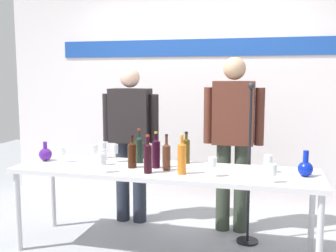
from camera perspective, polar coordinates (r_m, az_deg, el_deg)
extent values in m
plane|color=#999CA0|center=(3.67, -0.61, -17.48)|extent=(10.00, 10.00, 0.00)
cube|color=white|center=(4.84, 4.14, 6.82)|extent=(4.88, 0.10, 3.00)
cube|color=#1D4AA8|center=(4.79, 4.06, 11.12)|extent=(3.42, 0.01, 0.20)
cube|color=silver|center=(3.43, -0.63, -6.45)|extent=(2.61, 0.68, 0.04)
cylinder|color=silver|center=(3.80, -20.65, -11.38)|extent=(0.05, 0.05, 0.70)
cylinder|color=silver|center=(3.19, 20.88, -15.11)|extent=(0.05, 0.05, 0.70)
cylinder|color=silver|center=(4.27, -16.15, -9.16)|extent=(0.05, 0.05, 0.70)
cylinder|color=silver|center=(3.72, 19.89, -11.76)|extent=(0.05, 0.05, 0.70)
sphere|color=#4F1D8B|center=(3.90, -17.13, -3.92)|extent=(0.12, 0.12, 0.12)
cylinder|color=#4F1D8B|center=(3.88, -17.18, -2.67)|extent=(0.04, 0.04, 0.07)
sphere|color=#0A20AE|center=(3.35, 19.06, -5.83)|extent=(0.12, 0.12, 0.12)
cylinder|color=#0A20AE|center=(3.33, 19.13, -4.16)|extent=(0.04, 0.04, 0.10)
cylinder|color=#252A37|center=(4.28, -6.49, -7.83)|extent=(0.14, 0.14, 0.85)
cylinder|color=#252A37|center=(4.22, -4.10, -8.02)|extent=(0.14, 0.14, 0.85)
cube|color=black|center=(4.12, -5.42, 1.52)|extent=(0.42, 0.22, 0.55)
cylinder|color=black|center=(4.22, -8.71, 1.22)|extent=(0.09, 0.09, 0.50)
cylinder|color=black|center=(4.05, -1.98, 1.04)|extent=(0.09, 0.09, 0.50)
sphere|color=beige|center=(4.10, -5.49, 6.93)|extent=(0.20, 0.20, 0.20)
cylinder|color=#333B2E|center=(4.04, 7.89, -8.63)|extent=(0.14, 0.14, 0.87)
cylinder|color=#333B2E|center=(4.02, 10.41, -8.75)|extent=(0.14, 0.14, 0.87)
cube|color=#572B20|center=(3.89, 9.37, 1.87)|extent=(0.39, 0.22, 0.61)
cylinder|color=#572B20|center=(3.92, 5.78, 1.53)|extent=(0.09, 0.09, 0.55)
cylinder|color=#572B20|center=(3.88, 12.98, 1.31)|extent=(0.09, 0.09, 0.55)
sphere|color=tan|center=(3.87, 9.50, 8.12)|extent=(0.22, 0.22, 0.22)
cylinder|color=#44340A|center=(3.62, 2.62, -3.70)|extent=(0.07, 0.07, 0.21)
cone|color=#44340A|center=(3.60, 2.63, -1.88)|extent=(0.07, 0.07, 0.03)
cylinder|color=#44340A|center=(3.60, 2.63, -1.57)|extent=(0.03, 0.03, 0.06)
cylinder|color=black|center=(3.59, 2.63, -0.95)|extent=(0.03, 0.03, 0.02)
cylinder|color=black|center=(3.46, -5.16, -4.30)|extent=(0.08, 0.08, 0.20)
cone|color=black|center=(3.44, -5.18, -2.42)|extent=(0.08, 0.08, 0.03)
cylinder|color=black|center=(3.44, -5.19, -2.11)|extent=(0.03, 0.03, 0.06)
cylinder|color=black|center=(3.43, -5.20, -1.44)|extent=(0.03, 0.03, 0.02)
cylinder|color=black|center=(3.44, -1.71, -4.12)|extent=(0.07, 0.07, 0.23)
cone|color=black|center=(3.42, -1.72, -2.03)|extent=(0.07, 0.07, 0.03)
cylinder|color=black|center=(3.41, -1.72, -1.66)|extent=(0.02, 0.02, 0.07)
cylinder|color=gold|center=(3.41, -1.73, -0.96)|extent=(0.03, 0.03, 0.02)
cylinder|color=black|center=(3.65, -4.15, -3.58)|extent=(0.07, 0.07, 0.22)
cone|color=black|center=(3.63, -4.16, -1.69)|extent=(0.07, 0.07, 0.03)
cylinder|color=black|center=(3.62, -4.17, -1.26)|extent=(0.02, 0.02, 0.08)
cylinder|color=#B5271A|center=(3.61, -4.17, -0.50)|extent=(0.03, 0.03, 0.02)
cylinder|color=black|center=(3.26, -2.91, -4.80)|extent=(0.07, 0.07, 0.23)
cone|color=black|center=(3.24, -2.92, -2.63)|extent=(0.07, 0.07, 0.03)
cylinder|color=black|center=(3.23, -2.93, -2.19)|extent=(0.03, 0.03, 0.07)
cylinder|color=red|center=(3.22, -2.93, -1.40)|extent=(0.03, 0.03, 0.02)
cylinder|color=#4B2617|center=(3.36, -0.22, -4.62)|extent=(0.07, 0.07, 0.20)
cone|color=#4B2617|center=(3.34, -0.22, -2.70)|extent=(0.07, 0.07, 0.03)
cylinder|color=#4B2617|center=(3.33, -0.22, -2.18)|extent=(0.02, 0.02, 0.09)
cylinder|color=black|center=(3.32, -0.22, -1.32)|extent=(0.03, 0.03, 0.02)
cylinder|color=orange|center=(3.23, 1.99, -4.82)|extent=(0.07, 0.07, 0.24)
cone|color=orange|center=(3.20, 2.01, -2.52)|extent=(0.07, 0.07, 0.03)
cylinder|color=orange|center=(3.20, 2.01, -2.13)|extent=(0.03, 0.03, 0.07)
cylinder|color=gold|center=(3.19, 2.01, -1.37)|extent=(0.03, 0.03, 0.02)
cylinder|color=white|center=(3.81, -10.57, -4.86)|extent=(0.06, 0.06, 0.00)
cylinder|color=white|center=(3.80, -10.58, -4.38)|extent=(0.01, 0.01, 0.06)
cylinder|color=white|center=(3.79, -10.61, -3.30)|extent=(0.07, 0.07, 0.08)
cylinder|color=white|center=(3.81, -14.83, -4.99)|extent=(0.05, 0.05, 0.00)
cylinder|color=white|center=(3.80, -14.85, -4.48)|extent=(0.01, 0.01, 0.07)
cylinder|color=white|center=(3.79, -14.89, -3.44)|extent=(0.07, 0.07, 0.07)
cylinder|color=white|center=(3.72, -7.60, -5.08)|extent=(0.05, 0.05, 0.00)
cylinder|color=white|center=(3.72, -7.61, -4.49)|extent=(0.01, 0.01, 0.08)
cylinder|color=white|center=(3.70, -7.63, -3.25)|extent=(0.06, 0.06, 0.09)
cylinder|color=white|center=(3.91, -9.26, -4.52)|extent=(0.06, 0.06, 0.00)
cylinder|color=white|center=(3.90, -9.27, -4.00)|extent=(0.01, 0.01, 0.07)
cylinder|color=white|center=(3.89, -9.29, -2.91)|extent=(0.06, 0.06, 0.08)
cylinder|color=white|center=(3.61, -9.45, -5.51)|extent=(0.05, 0.05, 0.00)
cylinder|color=white|center=(3.61, -9.46, -4.98)|extent=(0.01, 0.01, 0.06)
cylinder|color=white|center=(3.59, -9.48, -3.93)|extent=(0.07, 0.07, 0.07)
cylinder|color=white|center=(3.34, -9.37, -6.56)|extent=(0.06, 0.06, 0.00)
cylinder|color=white|center=(3.33, -9.38, -5.93)|extent=(0.01, 0.01, 0.07)
cylinder|color=white|center=(3.32, -9.41, -4.60)|extent=(0.07, 0.07, 0.08)
cylinder|color=white|center=(3.19, 6.39, -7.16)|extent=(0.05, 0.05, 0.00)
cylinder|color=white|center=(3.18, 6.40, -6.46)|extent=(0.01, 0.01, 0.08)
cylinder|color=white|center=(3.17, 6.42, -5.11)|extent=(0.07, 0.07, 0.07)
cylinder|color=white|center=(3.39, 14.09, -6.47)|extent=(0.05, 0.05, 0.00)
cylinder|color=white|center=(3.39, 14.11, -5.97)|extent=(0.01, 0.01, 0.06)
cylinder|color=white|center=(3.37, 14.15, -4.79)|extent=(0.07, 0.07, 0.09)
cylinder|color=white|center=(3.10, 14.68, -7.83)|extent=(0.06, 0.06, 0.00)
cylinder|color=white|center=(3.09, 14.69, -7.31)|extent=(0.01, 0.01, 0.06)
cylinder|color=white|center=(3.07, 14.73, -6.06)|extent=(0.06, 0.06, 0.08)
cylinder|color=black|center=(3.92, 11.28, -15.84)|extent=(0.20, 0.20, 0.02)
cylinder|color=black|center=(3.70, 11.55, -5.84)|extent=(0.02, 0.02, 1.42)
sphere|color=#232328|center=(3.61, 11.85, 5.66)|extent=(0.06, 0.06, 0.06)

